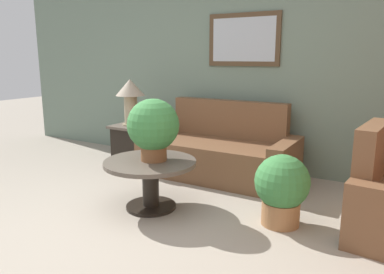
{
  "coord_description": "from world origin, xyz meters",
  "views": [
    {
      "loc": [
        2.16,
        -1.99,
        1.48
      ],
      "look_at": [
        0.09,
        1.53,
        0.6
      ],
      "focal_mm": 35.0,
      "sensor_mm": 36.0,
      "label": 1
    }
  ],
  "objects_px": {
    "side_table": "(132,144)",
    "table_lamp": "(130,94)",
    "coffee_table": "(150,174)",
    "potted_plant_on_table": "(153,127)",
    "potted_plant_floor": "(282,187)",
    "couch_main": "(218,153)"
  },
  "relations": [
    {
      "from": "coffee_table",
      "to": "couch_main",
      "type": "bearing_deg",
      "value": 84.73
    },
    {
      "from": "couch_main",
      "to": "table_lamp",
      "type": "xyz_separation_m",
      "value": [
        -1.29,
        -0.12,
        0.68
      ]
    },
    {
      "from": "table_lamp",
      "to": "potted_plant_on_table",
      "type": "relative_size",
      "value": 1.05
    },
    {
      "from": "couch_main",
      "to": "coffee_table",
      "type": "distance_m",
      "value": 1.27
    },
    {
      "from": "side_table",
      "to": "potted_plant_floor",
      "type": "xyz_separation_m",
      "value": [
        2.4,
        -0.85,
        0.07
      ]
    },
    {
      "from": "couch_main",
      "to": "potted_plant_floor",
      "type": "distance_m",
      "value": 1.48
    },
    {
      "from": "potted_plant_floor",
      "to": "table_lamp",
      "type": "bearing_deg",
      "value": 160.4
    },
    {
      "from": "table_lamp",
      "to": "potted_plant_on_table",
      "type": "height_order",
      "value": "table_lamp"
    },
    {
      "from": "coffee_table",
      "to": "side_table",
      "type": "bearing_deg",
      "value": 135.78
    },
    {
      "from": "coffee_table",
      "to": "potted_plant_floor",
      "type": "relative_size",
      "value": 1.41
    },
    {
      "from": "side_table",
      "to": "table_lamp",
      "type": "relative_size",
      "value": 0.88
    },
    {
      "from": "couch_main",
      "to": "potted_plant_floor",
      "type": "bearing_deg",
      "value": -41.23
    },
    {
      "from": "side_table",
      "to": "potted_plant_floor",
      "type": "distance_m",
      "value": 2.55
    },
    {
      "from": "coffee_table",
      "to": "potted_plant_on_table",
      "type": "xyz_separation_m",
      "value": [
        0.02,
        0.03,
        0.47
      ]
    },
    {
      "from": "potted_plant_floor",
      "to": "potted_plant_on_table",
      "type": "bearing_deg",
      "value": -168.11
    },
    {
      "from": "coffee_table",
      "to": "potted_plant_on_table",
      "type": "distance_m",
      "value": 0.47
    },
    {
      "from": "potted_plant_on_table",
      "to": "potted_plant_floor",
      "type": "height_order",
      "value": "potted_plant_on_table"
    },
    {
      "from": "couch_main",
      "to": "table_lamp",
      "type": "height_order",
      "value": "table_lamp"
    },
    {
      "from": "couch_main",
      "to": "potted_plant_on_table",
      "type": "bearing_deg",
      "value": -94.35
    },
    {
      "from": "side_table",
      "to": "table_lamp",
      "type": "bearing_deg",
      "value": 0.0
    },
    {
      "from": "couch_main",
      "to": "potted_plant_on_table",
      "type": "distance_m",
      "value": 1.34
    },
    {
      "from": "coffee_table",
      "to": "potted_plant_on_table",
      "type": "bearing_deg",
      "value": 54.83
    }
  ]
}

